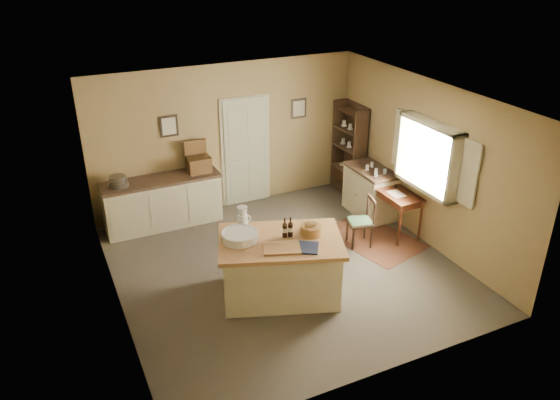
# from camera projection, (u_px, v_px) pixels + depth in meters

# --- Properties ---
(ground) EXTENTS (5.00, 5.00, 0.00)m
(ground) POSITION_uv_depth(u_px,v_px,m) (286.00, 268.00, 8.50)
(ground) COLOR brown
(ground) RESTS_ON ground
(wall_back) EXTENTS (5.00, 0.10, 2.70)m
(wall_back) POSITION_uv_depth(u_px,v_px,m) (227.00, 138.00, 9.94)
(wall_back) COLOR olive
(wall_back) RESTS_ON ground
(wall_front) EXTENTS (5.00, 0.10, 2.70)m
(wall_front) POSITION_uv_depth(u_px,v_px,m) (386.00, 279.00, 5.87)
(wall_front) COLOR olive
(wall_front) RESTS_ON ground
(wall_left) EXTENTS (0.10, 5.00, 2.70)m
(wall_left) POSITION_uv_depth(u_px,v_px,m) (110.00, 225.00, 6.96)
(wall_left) COLOR olive
(wall_left) RESTS_ON ground
(wall_right) EXTENTS (0.10, 5.00, 2.70)m
(wall_right) POSITION_uv_depth(u_px,v_px,m) (425.00, 162.00, 8.86)
(wall_right) COLOR olive
(wall_right) RESTS_ON ground
(ceiling) EXTENTS (5.00, 5.00, 0.00)m
(ceiling) POSITION_uv_depth(u_px,v_px,m) (287.00, 99.00, 7.31)
(ceiling) COLOR silver
(ceiling) RESTS_ON wall_back
(door) EXTENTS (0.97, 0.06, 2.11)m
(door) POSITION_uv_depth(u_px,v_px,m) (246.00, 150.00, 10.18)
(door) COLOR #BDBD9E
(door) RESTS_ON ground
(framed_prints) EXTENTS (2.82, 0.02, 0.38)m
(framed_prints) POSITION_uv_depth(u_px,v_px,m) (237.00, 117.00, 9.84)
(framed_prints) COLOR black
(framed_prints) RESTS_ON ground
(window) EXTENTS (0.25, 1.99, 1.12)m
(window) POSITION_uv_depth(u_px,v_px,m) (430.00, 156.00, 8.58)
(window) COLOR beige
(window) RESTS_ON ground
(work_island) EXTENTS (1.98, 1.62, 1.20)m
(work_island) POSITION_uv_depth(u_px,v_px,m) (280.00, 266.00, 7.69)
(work_island) COLOR beige
(work_island) RESTS_ON ground
(sideboard) EXTENTS (2.05, 0.58, 1.18)m
(sideboard) POSITION_uv_depth(u_px,v_px,m) (163.00, 200.00, 9.57)
(sideboard) COLOR beige
(sideboard) RESTS_ON ground
(rug) EXTENTS (1.47, 1.83, 0.01)m
(rug) POSITION_uv_depth(u_px,v_px,m) (373.00, 238.00, 9.32)
(rug) COLOR #4B2518
(rug) RESTS_ON ground
(writing_desk) EXTENTS (0.50, 0.82, 0.82)m
(writing_desk) POSITION_uv_depth(u_px,v_px,m) (398.00, 199.00, 9.21)
(writing_desk) COLOR #33160B
(writing_desk) RESTS_ON ground
(desk_chair) EXTENTS (0.47, 0.47, 0.83)m
(desk_chair) POSITION_uv_depth(u_px,v_px,m) (360.00, 222.00, 8.98)
(desk_chair) COLOR black
(desk_chair) RESTS_ON ground
(right_cabinet) EXTENTS (0.58, 1.05, 0.99)m
(right_cabinet) POSITION_uv_depth(u_px,v_px,m) (370.00, 191.00, 9.97)
(right_cabinet) COLOR beige
(right_cabinet) RESTS_ON ground
(shelving_unit) EXTENTS (0.31, 0.82, 1.82)m
(shelving_unit) POSITION_uv_depth(u_px,v_px,m) (351.00, 150.00, 10.61)
(shelving_unit) COLOR black
(shelving_unit) RESTS_ON ground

